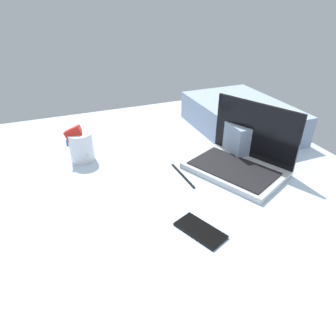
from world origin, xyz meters
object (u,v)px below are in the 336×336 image
at_px(snack_cup, 81,146).
at_px(cell_phone, 200,231).
at_px(laptop, 241,158).
at_px(pillow, 241,117).

distance_m(snack_cup, cell_phone, 0.58).
bearing_deg(laptop, snack_cup, -143.52).
height_order(cell_phone, pillow, pillow).
height_order(snack_cup, cell_phone, snack_cup).
height_order(laptop, snack_cup, laptop).
xyz_separation_m(cell_phone, pillow, (-0.54, 0.48, 0.06)).
distance_m(laptop, snack_cup, 0.60).
xyz_separation_m(snack_cup, pillow, (-0.01, 0.72, 0.01)).
bearing_deg(cell_phone, snack_cup, -88.82).
bearing_deg(laptop, pillow, 122.01).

